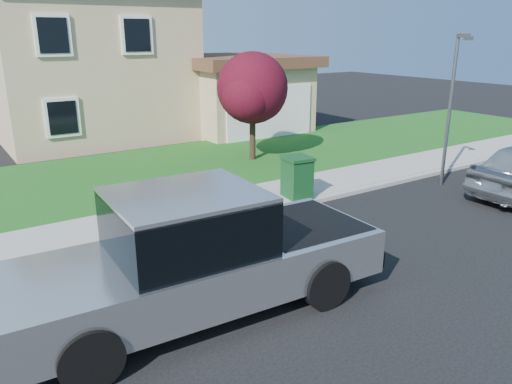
# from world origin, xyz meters

# --- Properties ---
(ground) EXTENTS (80.00, 80.00, 0.00)m
(ground) POSITION_xyz_m (0.00, 0.00, 0.00)
(ground) COLOR black
(ground) RESTS_ON ground
(curb) EXTENTS (40.00, 0.20, 0.12)m
(curb) POSITION_xyz_m (1.00, 2.90, 0.06)
(curb) COLOR gray
(curb) RESTS_ON ground
(sidewalk) EXTENTS (40.00, 2.00, 0.15)m
(sidewalk) POSITION_xyz_m (1.00, 4.00, 0.07)
(sidewalk) COLOR gray
(sidewalk) RESTS_ON ground
(lawn) EXTENTS (40.00, 7.00, 0.10)m
(lawn) POSITION_xyz_m (1.00, 8.50, 0.05)
(lawn) COLOR #124112
(lawn) RESTS_ON ground
(house) EXTENTS (14.00, 11.30, 6.85)m
(house) POSITION_xyz_m (1.31, 16.38, 3.17)
(house) COLOR tan
(house) RESTS_ON ground
(pickup_truck) EXTENTS (6.83, 2.75, 2.21)m
(pickup_truck) POSITION_xyz_m (-3.16, -0.44, 1.03)
(pickup_truck) COLOR black
(pickup_truck) RESTS_ON ground
(woman) EXTENTS (0.56, 0.40, 1.60)m
(woman) POSITION_xyz_m (-2.03, 1.01, 0.76)
(woman) COLOR tan
(woman) RESTS_ON ground
(ornamental_tree) EXTENTS (2.89, 2.61, 3.97)m
(ornamental_tree) POSITION_xyz_m (3.60, 7.97, 2.64)
(ornamental_tree) COLOR black
(ornamental_tree) RESTS_ON lawn
(trash_bin) EXTENTS (0.84, 0.93, 1.19)m
(trash_bin) POSITION_xyz_m (1.99, 3.29, 0.76)
(trash_bin) COLOR #103C19
(trash_bin) RESTS_ON sidewalk
(street_lamp) EXTENTS (0.35, 0.61, 4.67)m
(street_lamp) POSITION_xyz_m (6.90, 1.95, 2.66)
(street_lamp) COLOR slate
(street_lamp) RESTS_ON ground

